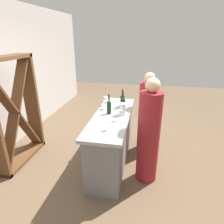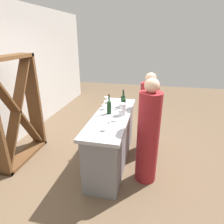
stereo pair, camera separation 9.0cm
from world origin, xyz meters
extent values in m
plane|color=brown|center=(0.00, 0.00, 0.00)|extent=(12.00, 12.00, 0.00)
cube|color=slate|center=(0.00, 0.00, 0.44)|extent=(1.75, 0.51, 0.87)
cube|color=#99999E|center=(0.00, 0.00, 0.90)|extent=(1.83, 0.59, 0.05)
cube|color=brown|center=(0.30, 1.65, 0.93)|extent=(0.06, 0.28, 1.86)
cube|color=brown|center=(-0.22, 1.65, 1.83)|extent=(1.10, 0.28, 0.06)
cube|color=brown|center=(-0.22, 1.65, 0.03)|extent=(1.10, 0.28, 0.06)
cube|color=brown|center=(-0.22, 1.65, 0.93)|extent=(1.01, 0.20, 1.76)
cube|color=brown|center=(-0.22, 1.65, 0.93)|extent=(1.01, 0.20, 1.76)
cylinder|color=black|center=(0.05, 0.06, 1.02)|extent=(0.07, 0.07, 0.20)
cone|color=black|center=(0.05, 0.06, 1.14)|extent=(0.07, 0.07, 0.04)
cylinder|color=black|center=(0.05, 0.06, 1.20)|extent=(0.03, 0.03, 0.08)
cylinder|color=black|center=(0.05, 0.06, 1.25)|extent=(0.03, 0.03, 0.01)
cylinder|color=black|center=(0.36, -0.13, 1.01)|extent=(0.08, 0.08, 0.17)
cone|color=black|center=(0.36, -0.13, 1.11)|extent=(0.08, 0.08, 0.03)
cylinder|color=black|center=(0.36, -0.13, 1.17)|extent=(0.03, 0.03, 0.07)
cylinder|color=black|center=(0.36, -0.13, 1.21)|extent=(0.03, 0.03, 0.01)
cylinder|color=black|center=(0.46, -0.11, 1.02)|extent=(0.08, 0.08, 0.19)
cone|color=black|center=(0.46, -0.11, 1.13)|extent=(0.08, 0.08, 0.04)
cylinder|color=black|center=(0.46, -0.11, 1.18)|extent=(0.03, 0.03, 0.08)
cylinder|color=black|center=(0.46, -0.11, 1.23)|extent=(0.03, 0.03, 0.01)
cylinder|color=white|center=(-0.18, -0.16, 0.93)|extent=(0.07, 0.07, 0.00)
cylinder|color=white|center=(-0.18, -0.16, 0.97)|extent=(0.01, 0.01, 0.08)
cone|color=white|center=(-0.18, -0.16, 1.05)|extent=(0.07, 0.07, 0.09)
cylinder|color=white|center=(-0.53, -0.07, 0.93)|extent=(0.06, 0.06, 0.00)
cylinder|color=white|center=(-0.53, -0.07, 0.96)|extent=(0.01, 0.01, 0.06)
cone|color=white|center=(-0.53, -0.07, 1.02)|extent=(0.07, 0.07, 0.07)
cylinder|color=white|center=(0.26, 0.17, 0.93)|extent=(0.06, 0.06, 0.00)
cylinder|color=white|center=(0.26, 0.17, 0.96)|extent=(0.01, 0.01, 0.07)
cone|color=white|center=(0.26, 0.17, 1.03)|extent=(0.08, 0.08, 0.07)
cone|color=beige|center=(0.26, 0.17, 1.01)|extent=(0.07, 0.07, 0.02)
cylinder|color=white|center=(0.44, 0.20, 0.93)|extent=(0.06, 0.06, 0.00)
cylinder|color=white|center=(0.44, 0.20, 0.97)|extent=(0.01, 0.01, 0.08)
cone|color=white|center=(0.44, 0.20, 1.05)|extent=(0.08, 0.08, 0.08)
cylinder|color=silver|center=(0.04, -0.17, 1.02)|extent=(0.10, 0.10, 0.20)
cylinder|color=maroon|center=(0.54, -0.58, 0.68)|extent=(0.42, 0.42, 1.36)
sphere|color=#D8AD8C|center=(0.54, -0.58, 1.45)|extent=(0.20, 0.20, 0.20)
cylinder|color=maroon|center=(-0.31, -0.61, 0.72)|extent=(0.41, 0.41, 1.43)
sphere|color=#D8AD8C|center=(-0.31, -0.61, 1.53)|extent=(0.21, 0.21, 0.21)
camera|label=1|loc=(-2.89, -0.55, 2.15)|focal=30.86mm
camera|label=2|loc=(-2.88, -0.64, 2.15)|focal=30.86mm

